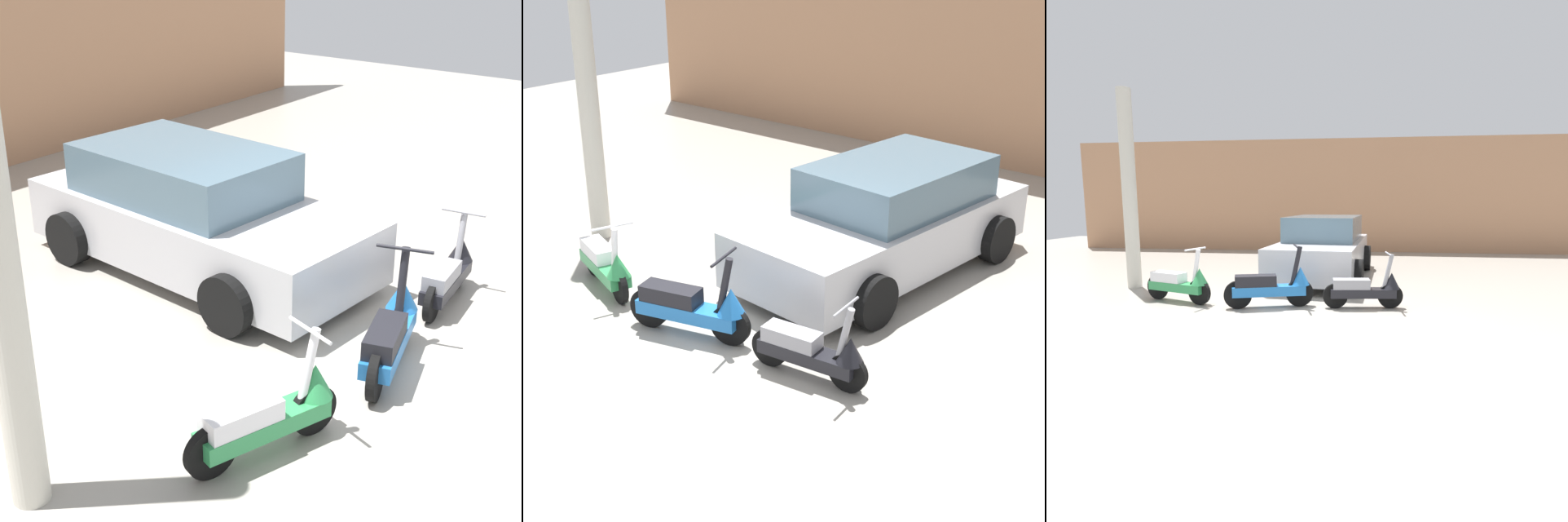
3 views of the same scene
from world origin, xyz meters
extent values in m
plane|color=#9E998E|center=(0.00, 0.00, 0.00)|extent=(28.00, 28.00, 0.00)
cube|color=tan|center=(0.00, 8.81, 2.06)|extent=(19.60, 0.12, 4.13)
cylinder|color=black|center=(-1.69, 0.38, 0.23)|extent=(0.46, 0.22, 0.46)
cylinder|color=black|center=(-2.65, 0.71, 0.23)|extent=(0.46, 0.22, 0.46)
cube|color=#2D8C4C|center=(-2.17, 0.55, 0.28)|extent=(1.22, 0.64, 0.16)
cube|color=white|center=(-2.37, 0.61, 0.45)|extent=(0.72, 0.47, 0.18)
cylinder|color=white|center=(-1.74, 0.40, 0.69)|extent=(0.22, 0.14, 0.65)
cylinder|color=white|center=(-1.74, 0.40, 1.01)|extent=(0.20, 0.51, 0.03)
cone|color=#2D8C4C|center=(-1.67, 0.38, 0.51)|extent=(0.39, 0.39, 0.30)
cylinder|color=black|center=(0.12, 0.50, 0.24)|extent=(0.49, 0.22, 0.49)
cylinder|color=black|center=(-0.92, 0.21, 0.24)|extent=(0.49, 0.22, 0.49)
cube|color=#1E66B2|center=(-0.40, 0.36, 0.30)|extent=(1.30, 0.63, 0.17)
cube|color=black|center=(-0.62, 0.29, 0.48)|extent=(0.76, 0.47, 0.19)
cylinder|color=black|center=(0.06, 0.49, 0.73)|extent=(0.24, 0.14, 0.69)
cylinder|color=black|center=(0.06, 0.49, 1.08)|extent=(0.19, 0.55, 0.03)
cone|color=#1E66B2|center=(0.14, 0.51, 0.55)|extent=(0.40, 0.40, 0.32)
cylinder|color=black|center=(1.71, 0.57, 0.22)|extent=(0.44, 0.13, 0.43)
cylinder|color=black|center=(0.76, 0.45, 0.22)|extent=(0.44, 0.13, 0.43)
cube|color=black|center=(1.23, 0.51, 0.27)|extent=(1.15, 0.40, 0.15)
cube|color=gray|center=(1.03, 0.49, 0.43)|extent=(0.66, 0.33, 0.17)
cylinder|color=gray|center=(1.66, 0.56, 0.65)|extent=(0.21, 0.10, 0.61)
cylinder|color=gray|center=(1.66, 0.56, 0.96)|extent=(0.09, 0.50, 0.03)
cone|color=black|center=(1.72, 0.57, 0.49)|extent=(0.32, 0.32, 0.28)
cube|color=#B7B7BC|center=(0.29, 3.33, 0.55)|extent=(2.19, 4.53, 0.73)
cube|color=slate|center=(0.32, 3.59, 1.20)|extent=(1.81, 2.59, 0.58)
cylinder|color=black|center=(1.13, 1.89, 0.33)|extent=(0.29, 0.69, 0.67)
cylinder|color=black|center=(-0.77, 2.05, 0.33)|extent=(0.29, 0.69, 0.67)
cylinder|color=black|center=(1.35, 4.61, 0.33)|extent=(0.29, 0.69, 0.67)
cylinder|color=black|center=(-0.54, 4.77, 0.33)|extent=(0.29, 0.69, 0.67)
cylinder|color=beige|center=(-3.66, 1.64, 2.06)|extent=(0.29, 0.29, 4.13)
camera|label=1|loc=(-6.48, -2.63, 4.13)|focal=55.00mm
camera|label=2|loc=(5.69, -5.23, 4.56)|focal=55.00mm
camera|label=3|loc=(1.14, -6.48, 1.84)|focal=28.00mm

